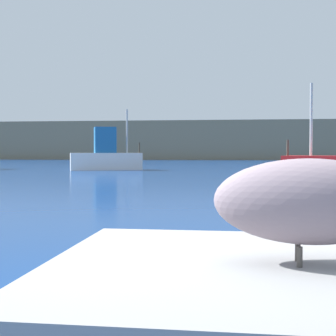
% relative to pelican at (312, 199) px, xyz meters
% --- Properties ---
extents(hillside_backdrop, '(140.00, 10.03, 5.45)m').
position_rel_pelican_xyz_m(hillside_backdrop, '(-0.95, 71.03, 1.71)').
color(hillside_backdrop, '#7F755B').
rests_on(hillside_backdrop, ground).
extents(pier_dock, '(2.76, 2.09, 0.67)m').
position_rel_pelican_xyz_m(pier_dock, '(-0.02, 0.00, -0.68)').
color(pier_dock, '#989898').
rests_on(pier_dock, ground).
extents(pelican, '(1.34, 0.49, 0.90)m').
position_rel_pelican_xyz_m(pelican, '(0.00, 0.00, 0.00)').
color(pelican, gray).
rests_on(pelican, pier_dock).
extents(fishing_boat_white, '(4.83, 2.96, 3.99)m').
position_rel_pelican_xyz_m(fishing_boat_white, '(-8.86, 29.54, -0.06)').
color(fishing_boat_white, white).
rests_on(fishing_boat_white, ground).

